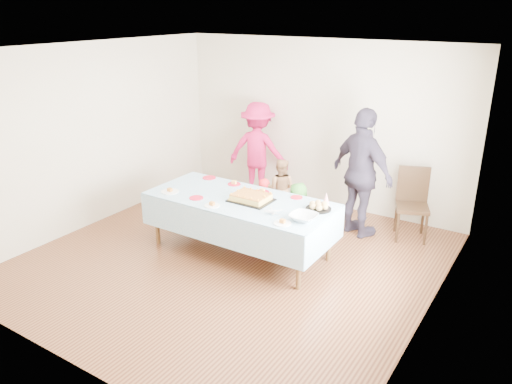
# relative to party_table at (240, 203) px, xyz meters

# --- Properties ---
(ground) EXTENTS (5.00, 5.00, 0.00)m
(ground) POSITION_rel_party_table_xyz_m (0.04, -0.24, -0.72)
(ground) COLOR #482314
(ground) RESTS_ON ground
(room_walls) EXTENTS (5.04, 5.04, 2.72)m
(room_walls) POSITION_rel_party_table_xyz_m (0.09, -0.24, 1.05)
(room_walls) COLOR beige
(room_walls) RESTS_ON ground
(party_table) EXTENTS (2.50, 1.10, 0.78)m
(party_table) POSITION_rel_party_table_xyz_m (0.00, 0.00, 0.00)
(party_table) COLOR brown
(party_table) RESTS_ON ground
(birthday_cake) EXTENTS (0.53, 0.41, 0.09)m
(birthday_cake) POSITION_rel_party_table_xyz_m (0.17, 0.01, 0.10)
(birthday_cake) COLOR black
(birthday_cake) RESTS_ON party_table
(rolls_tray) EXTENTS (0.32, 0.32, 0.10)m
(rolls_tray) POSITION_rel_party_table_xyz_m (1.04, 0.22, 0.10)
(rolls_tray) COLOR black
(rolls_tray) RESTS_ON party_table
(punch_bowl) EXTENTS (0.33, 0.33, 0.08)m
(punch_bowl) POSITION_rel_party_table_xyz_m (1.03, -0.17, 0.10)
(punch_bowl) COLOR silver
(punch_bowl) RESTS_ON party_table
(party_hat) EXTENTS (0.10, 0.10, 0.17)m
(party_hat) POSITION_rel_party_table_xyz_m (1.06, 0.40, 0.14)
(party_hat) COLOR white
(party_hat) RESTS_ON party_table
(fork_pile) EXTENTS (0.24, 0.18, 0.07)m
(fork_pile) POSITION_rel_party_table_xyz_m (0.64, -0.22, 0.09)
(fork_pile) COLOR white
(fork_pile) RESTS_ON party_table
(plate_red_far_a) EXTENTS (0.20, 0.20, 0.01)m
(plate_red_far_a) POSITION_rel_party_table_xyz_m (-0.85, 0.44, 0.06)
(plate_red_far_a) COLOR red
(plate_red_far_a) RESTS_ON party_table
(plate_red_far_b) EXTENTS (0.18, 0.18, 0.01)m
(plate_red_far_b) POSITION_rel_party_table_xyz_m (-0.38, 0.41, 0.06)
(plate_red_far_b) COLOR red
(plate_red_far_b) RESTS_ON party_table
(plate_red_far_c) EXTENTS (0.20, 0.20, 0.01)m
(plate_red_far_c) POSITION_rel_party_table_xyz_m (0.13, 0.35, 0.06)
(plate_red_far_c) COLOR red
(plate_red_far_c) RESTS_ON party_table
(plate_red_far_d) EXTENTS (0.16, 0.16, 0.01)m
(plate_red_far_d) POSITION_rel_party_table_xyz_m (0.61, 0.43, 0.06)
(plate_red_far_d) COLOR red
(plate_red_far_d) RESTS_ON party_table
(plate_red_near) EXTENTS (0.19, 0.19, 0.01)m
(plate_red_near) POSITION_rel_party_table_xyz_m (-0.49, -0.30, 0.06)
(plate_red_near) COLOR red
(plate_red_near) RESTS_ON party_table
(plate_white_left) EXTENTS (0.24, 0.24, 0.01)m
(plate_white_left) POSITION_rel_party_table_xyz_m (-0.94, -0.31, 0.06)
(plate_white_left) COLOR white
(plate_white_left) RESTS_ON party_table
(plate_white_mid) EXTENTS (0.20, 0.20, 0.01)m
(plate_white_mid) POSITION_rel_party_table_xyz_m (-0.15, -0.40, 0.06)
(plate_white_mid) COLOR white
(plate_white_mid) RESTS_ON party_table
(plate_white_right) EXTENTS (0.21, 0.21, 0.01)m
(plate_white_right) POSITION_rel_party_table_xyz_m (0.87, -0.39, 0.06)
(plate_white_right) COLOR white
(plate_white_right) RESTS_ON party_table
(dining_chair) EXTENTS (0.57, 0.57, 1.02)m
(dining_chair) POSITION_rel_party_table_xyz_m (1.78, 1.76, -0.15)
(dining_chair) COLOR black
(dining_chair) RESTS_ON ground
(toddler_left) EXTENTS (0.36, 0.27, 0.87)m
(toddler_left) POSITION_rel_party_table_xyz_m (-0.02, 0.66, -0.29)
(toddler_left) COLOR red
(toddler_left) RESTS_ON ground
(toddler_mid) EXTENTS (0.50, 0.39, 0.90)m
(toddler_mid) POSITION_rel_party_table_xyz_m (0.52, 0.66, -0.28)
(toddler_mid) COLOR #357A28
(toddler_mid) RESTS_ON ground
(toddler_right) EXTENTS (0.55, 0.48, 0.96)m
(toddler_right) POSITION_rel_party_table_xyz_m (-0.15, 1.34, -0.25)
(toddler_right) COLOR #B07D52
(toddler_right) RESTS_ON ground
(adult_left) EXTENTS (1.17, 0.81, 1.65)m
(adult_left) POSITION_rel_party_table_xyz_m (-0.96, 1.96, 0.10)
(adult_left) COLOR #CB1954
(adult_left) RESTS_ON ground
(adult_right) EXTENTS (1.19, 0.87, 1.87)m
(adult_right) POSITION_rel_party_table_xyz_m (1.14, 1.41, 0.21)
(adult_right) COLOR #332C3C
(adult_right) RESTS_ON ground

